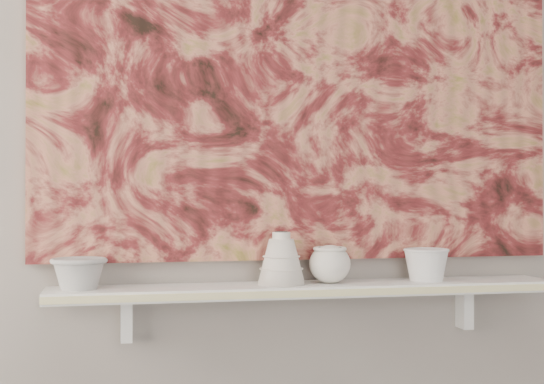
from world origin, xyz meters
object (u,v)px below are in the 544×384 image
object	(u,v)px
shelf	(310,289)
bowl_grey	(79,273)
cup_cream	(330,264)
bell_vessel	(281,258)
bowl_white	(426,264)
painting	(302,66)

from	to	relation	value
shelf	bowl_grey	distance (m)	0.61
cup_cream	bell_vessel	xyz separation A→B (m)	(-0.14, 0.00, 0.02)
bowl_grey	bowl_white	size ratio (longest dim) A/B	1.13
bowl_grey	bell_vessel	xyz separation A→B (m)	(0.53, 0.00, 0.03)
painting	bowl_white	xyz separation A→B (m)	(0.34, -0.08, -0.56)
painting	cup_cream	xyz separation A→B (m)	(0.06, -0.08, -0.56)
bowl_white	shelf	bearing A→B (deg)	180.00
painting	bell_vessel	bearing A→B (deg)	-134.52
shelf	painting	bearing A→B (deg)	90.00
painting	bell_vessel	world-z (taller)	painting
cup_cream	painting	bearing A→B (deg)	125.60
bowl_grey	cup_cream	bearing A→B (deg)	0.00
bell_vessel	bowl_white	bearing A→B (deg)	0.00
shelf	bell_vessel	world-z (taller)	bell_vessel
shelf	bell_vessel	xyz separation A→B (m)	(-0.08, 0.00, 0.09)
bowl_grey	cup_cream	world-z (taller)	cup_cream
shelf	painting	size ratio (longest dim) A/B	0.93
shelf	cup_cream	distance (m)	0.09
painting	bowl_grey	xyz separation A→B (m)	(-0.61, -0.08, -0.57)
shelf	painting	xyz separation A→B (m)	(0.00, 0.08, 0.62)
painting	bowl_white	bearing A→B (deg)	-13.26
shelf	cup_cream	size ratio (longest dim) A/B	12.26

